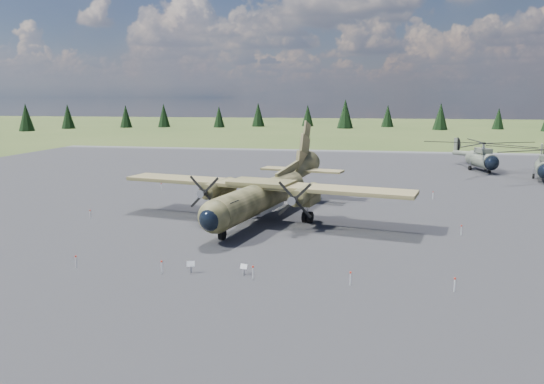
# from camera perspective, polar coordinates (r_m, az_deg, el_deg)

# --- Properties ---
(ground) EXTENTS (500.00, 500.00, 0.00)m
(ground) POSITION_cam_1_polar(r_m,az_deg,el_deg) (46.51, -0.86, -3.74)
(ground) COLOR #485325
(ground) RESTS_ON ground
(apron) EXTENTS (120.00, 120.00, 0.04)m
(apron) POSITION_cam_1_polar(r_m,az_deg,el_deg) (56.11, 1.14, -1.33)
(apron) COLOR #535458
(apron) RESTS_ON ground
(transport_plane) EXTENTS (27.73, 24.90, 9.16)m
(transport_plane) POSITION_cam_1_polar(r_m,az_deg,el_deg) (49.44, -0.65, 0.21)
(transport_plane) COLOR #35351D
(transport_plane) RESTS_ON ground
(helicopter_near) EXTENTS (21.08, 22.25, 4.46)m
(helicopter_near) POSITION_cam_1_polar(r_m,az_deg,el_deg) (87.16, 21.65, 4.16)
(helicopter_near) COLOR slate
(helicopter_near) RESTS_ON ground
(info_placard_left) EXTENTS (0.55, 0.35, 0.81)m
(info_placard_left) POSITION_cam_1_polar(r_m,az_deg,el_deg) (34.73, -8.73, -7.78)
(info_placard_left) COLOR gray
(info_placard_left) RESTS_ON ground
(info_placard_right) EXTENTS (0.49, 0.29, 0.73)m
(info_placard_right) POSITION_cam_1_polar(r_m,az_deg,el_deg) (34.05, -3.04, -8.13)
(info_placard_right) COLOR gray
(info_placard_right) RESTS_ON ground
(barrier_fence) EXTENTS (33.12, 29.62, 0.85)m
(barrier_fence) POSITION_cam_1_polar(r_m,az_deg,el_deg) (46.41, -1.44, -3.13)
(barrier_fence) COLOR silver
(barrier_fence) RESTS_ON ground
(treeline) EXTENTS (329.99, 334.99, 10.86)m
(treeline) POSITION_cam_1_polar(r_m,az_deg,el_deg) (41.64, -1.48, 1.17)
(treeline) COLOR black
(treeline) RESTS_ON ground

